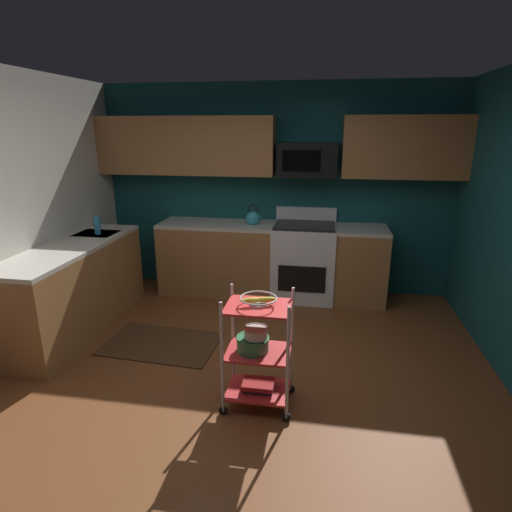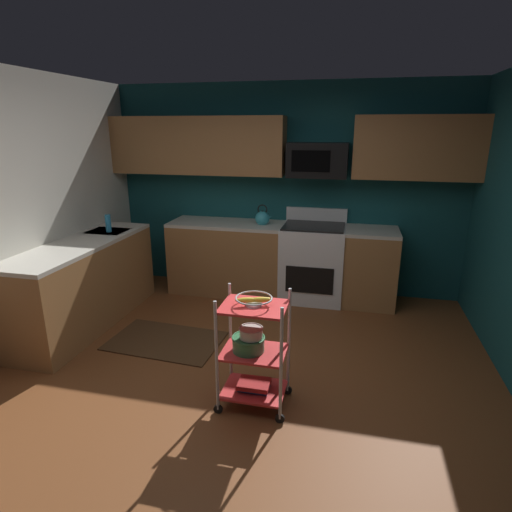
# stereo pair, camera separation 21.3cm
# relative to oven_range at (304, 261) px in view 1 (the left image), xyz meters

# --- Properties ---
(floor) EXTENTS (4.40, 4.80, 0.04)m
(floor) POSITION_rel_oven_range_xyz_m (-0.41, -2.10, -0.50)
(floor) COLOR brown
(floor) RESTS_ON ground
(wall_back) EXTENTS (4.52, 0.06, 2.60)m
(wall_back) POSITION_rel_oven_range_xyz_m (-0.41, 0.33, 0.82)
(wall_back) COLOR #14474C
(wall_back) RESTS_ON ground
(counter_run) EXTENTS (3.61, 2.56, 0.92)m
(counter_run) POSITION_rel_oven_range_xyz_m (-1.20, -0.53, -0.01)
(counter_run) COLOR #9E6B3D
(counter_run) RESTS_ON ground
(oven_range) EXTENTS (0.76, 0.65, 1.10)m
(oven_range) POSITION_rel_oven_range_xyz_m (0.00, 0.00, 0.00)
(oven_range) COLOR white
(oven_range) RESTS_ON ground
(upper_cabinets) EXTENTS (4.40, 0.33, 0.70)m
(upper_cabinets) POSITION_rel_oven_range_xyz_m (-0.50, 0.13, 1.37)
(upper_cabinets) COLOR #9E6B3D
(microwave) EXTENTS (0.70, 0.39, 0.40)m
(microwave) POSITION_rel_oven_range_xyz_m (-0.00, 0.10, 1.22)
(microwave) COLOR black
(rolling_cart) EXTENTS (0.54, 0.38, 0.91)m
(rolling_cart) POSITION_rel_oven_range_xyz_m (-0.21, -2.24, -0.03)
(rolling_cart) COLOR silver
(rolling_cart) RESTS_ON ground
(fruit_bowl) EXTENTS (0.27, 0.27, 0.07)m
(fruit_bowl) POSITION_rel_oven_range_xyz_m (-0.21, -2.24, 0.40)
(fruit_bowl) COLOR silver
(fruit_bowl) RESTS_ON rolling_cart
(mixing_bowl_large) EXTENTS (0.25, 0.25, 0.11)m
(mixing_bowl_large) POSITION_rel_oven_range_xyz_m (-0.25, -2.24, 0.04)
(mixing_bowl_large) COLOR #387F4C
(mixing_bowl_large) RESTS_ON rolling_cart
(mixing_bowl_small) EXTENTS (0.18, 0.18, 0.08)m
(mixing_bowl_small) POSITION_rel_oven_range_xyz_m (-0.23, -2.26, 0.14)
(mixing_bowl_small) COLOR silver
(mixing_bowl_small) RESTS_ON rolling_cart
(book_stack) EXTENTS (0.25, 0.19, 0.06)m
(book_stack) POSITION_rel_oven_range_xyz_m (-0.21, -2.24, -0.32)
(book_stack) COLOR #1E4C8C
(book_stack) RESTS_ON rolling_cart
(kettle) EXTENTS (0.21, 0.18, 0.26)m
(kettle) POSITION_rel_oven_range_xyz_m (-0.64, -0.00, 0.52)
(kettle) COLOR teal
(kettle) RESTS_ON counter_run
(dish_soap_bottle) EXTENTS (0.06, 0.06, 0.20)m
(dish_soap_bottle) POSITION_rel_oven_range_xyz_m (-2.27, -0.79, 0.54)
(dish_soap_bottle) COLOR #2D8CBF
(dish_soap_bottle) RESTS_ON counter_run
(floor_rug) EXTENTS (1.14, 0.77, 0.01)m
(floor_rug) POSITION_rel_oven_range_xyz_m (-1.31, -1.48, -0.47)
(floor_rug) COLOR #472D19
(floor_rug) RESTS_ON ground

